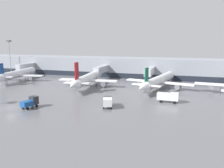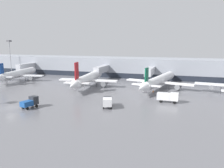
{
  "view_description": "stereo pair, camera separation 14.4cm",
  "coord_description": "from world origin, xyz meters",
  "px_view_note": "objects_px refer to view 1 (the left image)",
  "views": [
    {
      "loc": [
        40.41,
        -42.41,
        15.92
      ],
      "look_at": [
        19.25,
        23.57,
        3.0
      ],
      "focal_mm": 35.0,
      "sensor_mm": 36.0,
      "label": 1
    },
    {
      "loc": [
        40.55,
        -42.36,
        15.92
      ],
      "look_at": [
        19.25,
        23.57,
        3.0
      ],
      "focal_mm": 35.0,
      "sensor_mm": 36.0,
      "label": 2
    }
  ],
  "objects_px": {
    "parked_jet_0": "(18,74)",
    "service_truck_2": "(108,101)",
    "service_truck_1": "(30,102)",
    "traffic_cone_3": "(1,80)",
    "parked_jet_3": "(88,79)",
    "parked_jet_1": "(159,81)",
    "apron_light_mast_2": "(9,47)",
    "service_truck_0": "(168,96)",
    "traffic_cone_1": "(153,91)"
  },
  "relations": [
    {
      "from": "parked_jet_0",
      "to": "traffic_cone_1",
      "type": "xyz_separation_m",
      "value": [
        58.79,
        -4.74,
        -2.51
      ]
    },
    {
      "from": "service_truck_1",
      "to": "traffic_cone_3",
      "type": "height_order",
      "value": "service_truck_1"
    },
    {
      "from": "service_truck_0",
      "to": "apron_light_mast_2",
      "type": "relative_size",
      "value": 0.33
    },
    {
      "from": "parked_jet_0",
      "to": "service_truck_0",
      "type": "bearing_deg",
      "value": -114.65
    },
    {
      "from": "traffic_cone_3",
      "to": "service_truck_2",
      "type": "bearing_deg",
      "value": -22.83
    },
    {
      "from": "service_truck_1",
      "to": "apron_light_mast_2",
      "type": "height_order",
      "value": "apron_light_mast_2"
    },
    {
      "from": "parked_jet_1",
      "to": "service_truck_2",
      "type": "bearing_deg",
      "value": 173.0
    },
    {
      "from": "service_truck_2",
      "to": "traffic_cone_1",
      "type": "bearing_deg",
      "value": -41.02
    },
    {
      "from": "parked_jet_3",
      "to": "service_truck_2",
      "type": "relative_size",
      "value": 6.82
    },
    {
      "from": "traffic_cone_3",
      "to": "parked_jet_1",
      "type": "bearing_deg",
      "value": 3.81
    },
    {
      "from": "service_truck_0",
      "to": "service_truck_1",
      "type": "height_order",
      "value": "service_truck_0"
    },
    {
      "from": "parked_jet_3",
      "to": "traffic_cone_1",
      "type": "xyz_separation_m",
      "value": [
        24.49,
        -2.06,
        -2.61
      ]
    },
    {
      "from": "apron_light_mast_2",
      "to": "service_truck_0",
      "type": "bearing_deg",
      "value": -22.03
    },
    {
      "from": "parked_jet_0",
      "to": "traffic_cone_3",
      "type": "relative_size",
      "value": 50.12
    },
    {
      "from": "service_truck_2",
      "to": "traffic_cone_1",
      "type": "distance_m",
      "value": 23.14
    },
    {
      "from": "parked_jet_1",
      "to": "service_truck_0",
      "type": "distance_m",
      "value": 19.67
    },
    {
      "from": "parked_jet_3",
      "to": "apron_light_mast_2",
      "type": "bearing_deg",
      "value": 63.55
    },
    {
      "from": "parked_jet_0",
      "to": "service_truck_2",
      "type": "relative_size",
      "value": 6.36
    },
    {
      "from": "parked_jet_3",
      "to": "apron_light_mast_2",
      "type": "distance_m",
      "value": 57.9
    },
    {
      "from": "service_truck_1",
      "to": "traffic_cone_3",
      "type": "xyz_separation_m",
      "value": [
        -39.22,
        30.58,
        -1.15
      ]
    },
    {
      "from": "parked_jet_3",
      "to": "traffic_cone_3",
      "type": "distance_m",
      "value": 41.75
    },
    {
      "from": "parked_jet_1",
      "to": "traffic_cone_3",
      "type": "relative_size",
      "value": 56.76
    },
    {
      "from": "service_truck_1",
      "to": "parked_jet_3",
      "type": "bearing_deg",
      "value": 10.31
    },
    {
      "from": "traffic_cone_1",
      "to": "parked_jet_1",
      "type": "bearing_deg",
      "value": 81.8
    },
    {
      "from": "service_truck_2",
      "to": "traffic_cone_3",
      "type": "bearing_deg",
      "value": 48.27
    },
    {
      "from": "traffic_cone_3",
      "to": "apron_light_mast_2",
      "type": "relative_size",
      "value": 0.04
    },
    {
      "from": "parked_jet_0",
      "to": "parked_jet_3",
      "type": "bearing_deg",
      "value": -104.61
    },
    {
      "from": "parked_jet_1",
      "to": "traffic_cone_3",
      "type": "xyz_separation_m",
      "value": [
        -67.2,
        -4.47,
        -2.42
      ]
    },
    {
      "from": "parked_jet_0",
      "to": "apron_light_mast_2",
      "type": "xyz_separation_m",
      "value": [
        -19.02,
        17.08,
        11.05
      ]
    },
    {
      "from": "parked_jet_3",
      "to": "traffic_cone_1",
      "type": "height_order",
      "value": "parked_jet_3"
    },
    {
      "from": "traffic_cone_1",
      "to": "apron_light_mast_2",
      "type": "relative_size",
      "value": 0.04
    },
    {
      "from": "parked_jet_3",
      "to": "service_truck_1",
      "type": "xyz_separation_m",
      "value": [
        -2.44,
        -29.87,
        -1.5
      ]
    },
    {
      "from": "parked_jet_1",
      "to": "service_truck_2",
      "type": "distance_m",
      "value": 30.29
    },
    {
      "from": "service_truck_1",
      "to": "apron_light_mast_2",
      "type": "xyz_separation_m",
      "value": [
        -50.88,
        49.62,
        12.44
      ]
    },
    {
      "from": "traffic_cone_3",
      "to": "traffic_cone_1",
      "type": "bearing_deg",
      "value": -2.4
    },
    {
      "from": "parked_jet_3",
      "to": "service_truck_2",
      "type": "height_order",
      "value": "parked_jet_3"
    },
    {
      "from": "apron_light_mast_2",
      "to": "service_truck_2",
      "type": "bearing_deg",
      "value": -32.02
    },
    {
      "from": "apron_light_mast_2",
      "to": "traffic_cone_1",
      "type": "bearing_deg",
      "value": -15.66
    },
    {
      "from": "parked_jet_0",
      "to": "apron_light_mast_2",
      "type": "relative_size",
      "value": 1.88
    },
    {
      "from": "traffic_cone_3",
      "to": "service_truck_1",
      "type": "bearing_deg",
      "value": -37.94
    },
    {
      "from": "service_truck_2",
      "to": "traffic_cone_1",
      "type": "xyz_separation_m",
      "value": [
        8.7,
        21.41,
        -1.17
      ]
    },
    {
      "from": "parked_jet_0",
      "to": "apron_light_mast_2",
      "type": "height_order",
      "value": "apron_light_mast_2"
    },
    {
      "from": "traffic_cone_3",
      "to": "parked_jet_3",
      "type": "bearing_deg",
      "value": -0.98
    },
    {
      "from": "service_truck_0",
      "to": "service_truck_2",
      "type": "distance_m",
      "value": 17.08
    },
    {
      "from": "service_truck_1",
      "to": "service_truck_2",
      "type": "xyz_separation_m",
      "value": [
        18.23,
        6.39,
        0.06
      ]
    },
    {
      "from": "parked_jet_0",
      "to": "service_truck_0",
      "type": "height_order",
      "value": "parked_jet_0"
    },
    {
      "from": "parked_jet_1",
      "to": "parked_jet_3",
      "type": "xyz_separation_m",
      "value": [
        -25.54,
        -5.19,
        0.23
      ]
    },
    {
      "from": "traffic_cone_1",
      "to": "traffic_cone_3",
      "type": "distance_m",
      "value": 66.21
    },
    {
      "from": "parked_jet_1",
      "to": "service_truck_0",
      "type": "xyz_separation_m",
      "value": [
        4.44,
        -19.13,
        -1.11
      ]
    },
    {
      "from": "parked_jet_0",
      "to": "parked_jet_3",
      "type": "distance_m",
      "value": 34.4
    }
  ]
}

